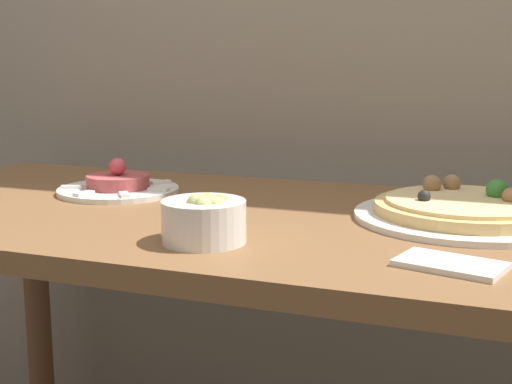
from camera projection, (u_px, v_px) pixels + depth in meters
name	position (u px, v px, depth m)	size (l,w,h in m)	color
dining_table	(259.00, 275.00, 1.21)	(1.49, 0.68, 0.77)	brown
pizza_plate	(467.00, 210.00, 1.15)	(0.36, 0.36, 0.06)	white
tartare_plate	(118.00, 186.00, 1.37)	(0.23, 0.23, 0.07)	white
small_bowl	(204.00, 219.00, 1.00)	(0.12, 0.12, 0.07)	white
napkin	(450.00, 264.00, 0.89)	(0.14, 0.11, 0.01)	white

